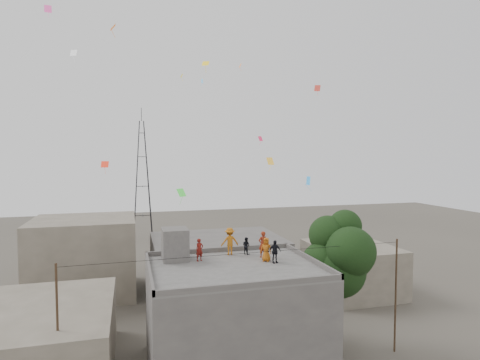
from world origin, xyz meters
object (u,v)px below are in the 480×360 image
Objects in this scene: person_red_adult at (263,244)px; person_dark_adult at (275,252)px; stair_head_box at (175,244)px; tree at (340,256)px; transmission_tower at (142,180)px.

person_red_adult reaches higher than person_dark_adult.
stair_head_box is 1.18× the size of person_red_adult.
person_red_adult is at bearing 98.54° from person_dark_adult.
stair_head_box is 0.22× the size of tree.
tree is at bearing -73.91° from transmission_tower.
person_dark_adult is at bearing -22.27° from stair_head_box.
stair_head_box is 37.46m from transmission_tower.
tree reaches higher than stair_head_box.
transmission_tower is at bearing 106.09° from tree.
person_dark_adult is (5.84, -2.39, -0.30)m from stair_head_box.
tree reaches higher than person_dark_adult.
stair_head_box is 1.42× the size of person_dark_adult.
person_red_adult is at bearing -8.76° from stair_head_box.
transmission_tower reaches higher than person_red_adult.
stair_head_box is 10.80m from tree.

